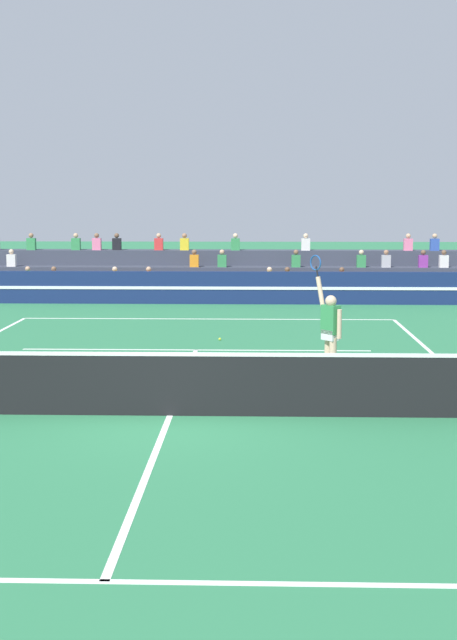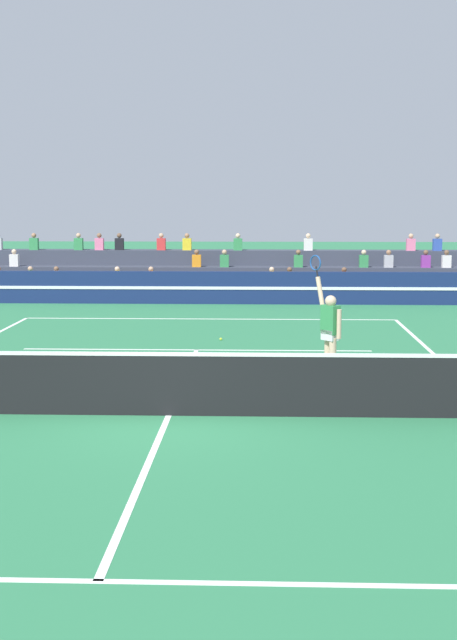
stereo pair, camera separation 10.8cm
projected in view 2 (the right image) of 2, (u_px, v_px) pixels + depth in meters
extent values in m
plane|color=#2D7A4C|center=(169.00, 416.00, 14.68)|extent=(120.00, 120.00, 0.00)
cube|color=white|center=(210.00, 319.00, 26.46)|extent=(11.00, 0.10, 0.01)
cube|color=white|center=(98.00, 581.00, 8.32)|extent=(8.25, 0.10, 0.01)
cube|color=white|center=(197.00, 350.00, 21.04)|extent=(8.25, 0.10, 0.01)
cube|color=white|center=(169.00, 415.00, 14.68)|extent=(0.10, 12.85, 0.01)
cube|color=black|center=(168.00, 386.00, 14.61)|extent=(11.90, 0.02, 1.00)
cube|color=white|center=(168.00, 354.00, 14.54)|extent=(11.90, 0.04, 0.06)
cube|color=navy|center=(216.00, 288.00, 30.23)|extent=(18.00, 0.24, 1.10)
cube|color=white|center=(216.00, 288.00, 30.11)|extent=(18.00, 0.02, 0.10)
cube|color=#383D4C|center=(218.00, 292.00, 31.53)|extent=(19.44, 0.95, 0.55)
cube|color=#338C4C|center=(31.00, 278.00, 31.54)|extent=(0.32, 0.22, 0.44)
sphere|color=tan|center=(30.00, 269.00, 31.49)|extent=(0.18, 0.18, 0.18)
cube|color=yellow|center=(117.00, 278.00, 31.43)|extent=(0.32, 0.22, 0.44)
sphere|color=beige|center=(117.00, 269.00, 31.38)|extent=(0.18, 0.18, 0.18)
cube|color=yellow|center=(290.00, 279.00, 31.21)|extent=(0.32, 0.22, 0.44)
sphere|color=brown|center=(290.00, 270.00, 31.16)|extent=(0.18, 0.18, 0.18)
cube|color=orange|center=(151.00, 278.00, 31.38)|extent=(0.32, 0.22, 0.44)
sphere|color=tan|center=(151.00, 269.00, 31.34)|extent=(0.18, 0.18, 0.18)
cube|color=orange|center=(344.00, 279.00, 31.14)|extent=(0.32, 0.22, 0.44)
sphere|color=brown|center=(344.00, 270.00, 31.10)|extent=(0.18, 0.18, 0.18)
cube|color=yellow|center=(272.00, 279.00, 31.23)|extent=(0.32, 0.22, 0.44)
sphere|color=beige|center=(272.00, 269.00, 31.19)|extent=(0.18, 0.18, 0.18)
cube|color=silver|center=(56.00, 278.00, 31.50)|extent=(0.32, 0.22, 0.44)
sphere|color=brown|center=(56.00, 269.00, 31.46)|extent=(0.18, 0.18, 0.18)
cube|color=#383D4C|center=(219.00, 282.00, 32.44)|extent=(19.44, 0.95, 1.10)
cube|color=silver|center=(14.00, 260.00, 32.43)|extent=(0.32, 0.22, 0.44)
sphere|color=beige|center=(14.00, 252.00, 32.39)|extent=(0.18, 0.18, 0.18)
cube|color=silver|center=(446.00, 261.00, 31.87)|extent=(0.32, 0.22, 0.44)
sphere|color=brown|center=(447.00, 253.00, 31.83)|extent=(0.18, 0.18, 0.18)
cube|color=purple|center=(426.00, 261.00, 31.90)|extent=(0.32, 0.22, 0.44)
sphere|color=brown|center=(426.00, 252.00, 31.85)|extent=(0.18, 0.18, 0.18)
cube|color=#338C4C|center=(364.00, 261.00, 31.98)|extent=(0.32, 0.22, 0.44)
sphere|color=beige|center=(364.00, 252.00, 31.93)|extent=(0.18, 0.18, 0.18)
cube|color=#B2B2B7|center=(388.00, 261.00, 31.94)|extent=(0.32, 0.22, 0.44)
sphere|color=#9E7051|center=(389.00, 252.00, 31.90)|extent=(0.18, 0.18, 0.18)
cube|color=#338C4C|center=(298.00, 261.00, 32.06)|extent=(0.32, 0.22, 0.44)
sphere|color=brown|center=(298.00, 252.00, 32.02)|extent=(0.18, 0.18, 0.18)
cube|color=#338C4C|center=(224.00, 261.00, 32.16)|extent=(0.32, 0.22, 0.44)
sphere|color=tan|center=(224.00, 252.00, 32.11)|extent=(0.18, 0.18, 0.18)
cube|color=orange|center=(197.00, 261.00, 32.19)|extent=(0.32, 0.22, 0.44)
sphere|color=brown|center=(197.00, 252.00, 32.15)|extent=(0.18, 0.18, 0.18)
cube|color=#383D4C|center=(221.00, 272.00, 33.34)|extent=(19.44, 0.95, 1.65)
cube|color=red|center=(161.00, 244.00, 33.11)|extent=(0.32, 0.22, 0.44)
sphere|color=tan|center=(161.00, 236.00, 33.07)|extent=(0.18, 0.18, 0.18)
cube|color=#338C4C|center=(238.00, 244.00, 33.01)|extent=(0.32, 0.22, 0.44)
sphere|color=beige|center=(238.00, 236.00, 32.96)|extent=(0.18, 0.18, 0.18)
cube|color=#338C4C|center=(34.00, 244.00, 33.28)|extent=(0.32, 0.22, 0.44)
sphere|color=#9E7051|center=(34.00, 235.00, 33.24)|extent=(0.18, 0.18, 0.18)
cube|color=#2D4CA5|center=(437.00, 245.00, 32.74)|extent=(0.32, 0.22, 0.44)
sphere|color=tan|center=(438.00, 236.00, 32.70)|extent=(0.18, 0.18, 0.18)
cube|color=pink|center=(99.00, 244.00, 33.19)|extent=(0.32, 0.22, 0.44)
sphere|color=brown|center=(99.00, 235.00, 33.15)|extent=(0.18, 0.18, 0.18)
cube|color=yellow|center=(187.00, 244.00, 33.08)|extent=(0.32, 0.22, 0.44)
sphere|color=#9E7051|center=(187.00, 236.00, 33.03)|extent=(0.18, 0.18, 0.18)
cube|color=pink|center=(411.00, 245.00, 32.78)|extent=(0.32, 0.22, 0.44)
sphere|color=tan|center=(411.00, 236.00, 32.73)|extent=(0.18, 0.18, 0.18)
cube|color=#338C4C|center=(79.00, 244.00, 33.22)|extent=(0.32, 0.22, 0.44)
sphere|color=tan|center=(78.00, 235.00, 33.18)|extent=(0.18, 0.18, 0.18)
cube|color=black|center=(119.00, 244.00, 33.17)|extent=(0.32, 0.22, 0.44)
sphere|color=brown|center=(119.00, 236.00, 33.12)|extent=(0.18, 0.18, 0.18)
cube|color=silver|center=(308.00, 244.00, 32.91)|extent=(0.32, 0.22, 0.44)
sphere|color=beige|center=(308.00, 236.00, 32.87)|extent=(0.18, 0.18, 0.18)
cylinder|color=beige|center=(333.00, 361.00, 17.15)|extent=(0.14, 0.14, 0.90)
cylinder|color=beige|center=(328.00, 359.00, 17.37)|extent=(0.14, 0.14, 0.90)
cube|color=white|center=(330.00, 335.00, 17.18)|extent=(0.36, 0.37, 0.20)
cube|color=#338C4C|center=(330.00, 320.00, 17.14)|extent=(0.38, 0.41, 0.56)
sphere|color=beige|center=(331.00, 301.00, 17.09)|extent=(0.22, 0.22, 0.22)
cube|color=white|center=(331.00, 382.00, 17.18)|extent=(0.28, 0.26, 0.09)
cube|color=white|center=(326.00, 379.00, 17.41)|extent=(0.28, 0.26, 0.09)
cylinder|color=beige|center=(339.00, 324.00, 16.96)|extent=(0.09, 0.09, 0.56)
cylinder|color=beige|center=(320.00, 292.00, 17.30)|extent=(0.22, 0.24, 0.60)
cylinder|color=black|center=(317.00, 272.00, 17.33)|extent=(0.08, 0.09, 0.22)
torus|color=#1E4C99|center=(315.00, 263.00, 17.35)|extent=(0.26, 0.31, 0.38)
sphere|color=#C6DB33|center=(221.00, 339.00, 22.47)|extent=(0.07, 0.07, 0.07)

